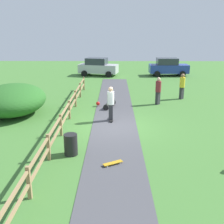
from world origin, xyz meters
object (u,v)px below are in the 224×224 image
at_px(bush_large, 13,100).
at_px(parked_car_silver, 98,67).
at_px(trash_bin, 71,145).
at_px(skater_riding, 111,102).
at_px(skater_fallen, 109,105).
at_px(skateboard_loose, 113,163).
at_px(bystander_yellow, 182,85).
at_px(parked_car_blue, 168,67).
at_px(bystander_maroon, 158,89).

distance_m(bush_large, parked_car_silver, 14.81).
height_order(trash_bin, skater_riding, skater_riding).
bearing_deg(skater_fallen, skateboard_loose, -87.58).
relative_size(bush_large, parked_car_silver, 1.05).
xyz_separation_m(bystander_yellow, parked_car_silver, (-6.79, 10.32, -0.09)).
height_order(bush_large, bystander_yellow, bystander_yellow).
distance_m(bush_large, skater_fallen, 6.00).
bearing_deg(bush_large, parked_car_silver, 73.08).
relative_size(skater_fallen, parked_car_silver, 0.33).
distance_m(skater_riding, parked_car_silver, 15.45).
height_order(skater_riding, parked_car_silver, skater_riding).
relative_size(skateboard_loose, parked_car_blue, 0.19).
bearing_deg(skater_riding, parked_car_blue, 68.41).
relative_size(parked_car_silver, parked_car_blue, 1.06).
bearing_deg(bystander_maroon, skater_riding, -132.06).
distance_m(skateboard_loose, parked_car_silver, 20.69).
xyz_separation_m(trash_bin, parked_car_blue, (7.66, 19.68, 0.51)).
distance_m(bush_large, trash_bin, 7.04).
xyz_separation_m(skateboard_loose, bystander_maroon, (3.02, 8.76, 0.96)).
bearing_deg(skater_riding, parked_car_silver, 96.04).
bearing_deg(skater_fallen, parked_car_silver, 96.53).
xyz_separation_m(bush_large, parked_car_blue, (12.01, 14.16, 0.04)).
bearing_deg(skater_fallen, trash_bin, -101.35).
relative_size(skater_fallen, parked_car_blue, 0.35).
bearing_deg(skater_fallen, bush_large, -165.31).
relative_size(skater_fallen, bystander_yellow, 0.79).
relative_size(bystander_maroon, parked_car_blue, 0.45).
bearing_deg(bush_large, bystander_maroon, 14.35).
relative_size(skater_riding, skater_fallen, 1.32).
bearing_deg(bystander_yellow, parked_car_silver, 123.35).
height_order(skater_fallen, bystander_yellow, bystander_yellow).
height_order(skater_riding, bystander_maroon, skater_riding).
height_order(skater_riding, skater_fallen, skater_riding).
xyz_separation_m(bush_large, skater_riding, (5.94, -1.19, 0.20)).
relative_size(trash_bin, skateboard_loose, 1.13).
bearing_deg(bystander_maroon, skater_fallen, -166.24).
height_order(skater_riding, skateboard_loose, skater_riding).
bearing_deg(bystander_yellow, skater_riding, -135.70).
bearing_deg(bush_large, skater_riding, -11.37).
relative_size(skater_riding, bystander_yellow, 1.03).
height_order(bystander_yellow, parked_car_silver, parked_car_silver).
bearing_deg(bystander_maroon, bystander_yellow, 37.37).
height_order(bush_large, skater_fallen, bush_large).
bearing_deg(parked_car_silver, bystander_yellow, -56.65).
xyz_separation_m(trash_bin, skateboard_loose, (1.75, -0.90, -0.36)).
bearing_deg(parked_car_silver, trash_bin, -89.89).
xyz_separation_m(bush_large, skateboard_loose, (6.09, -6.42, -0.83)).
bearing_deg(skateboard_loose, parked_car_blue, 73.96).
height_order(skateboard_loose, parked_car_silver, parked_car_silver).
bearing_deg(parked_car_blue, skateboard_loose, -106.04).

